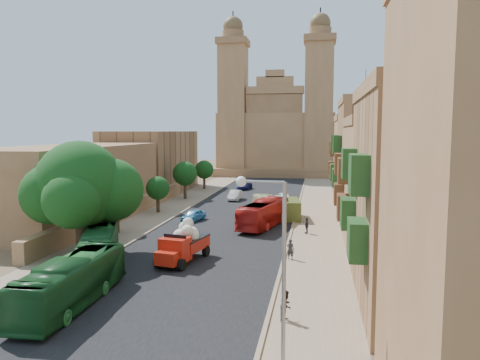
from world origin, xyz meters
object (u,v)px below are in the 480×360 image
(street_tree_d, at_px, (204,170))
(church, at_px, (277,133))
(pedestrian_a, at_px, (290,249))
(pedestrian_c, at_px, (307,226))
(pedestrian_b, at_px, (286,305))
(bus_red_east, at_px, (264,214))
(car_white_b, at_px, (283,197))
(car_white_a, at_px, (235,195))
(car_blue_b, at_px, (241,184))
(bus_green_south, at_px, (72,282))
(ficus_tree, at_px, (81,188))
(streetlamp, at_px, (273,249))
(olive_pickup, at_px, (289,209))
(bus_cream_east, at_px, (270,206))
(red_truck, at_px, (183,243))
(bus_green_north, at_px, (99,248))
(street_tree_b, at_px, (158,188))
(street_tree_a, at_px, (117,205))
(car_blue_a, at_px, (193,215))
(car_dkblue, at_px, (245,186))
(street_tree_c, at_px, (185,174))

(street_tree_d, bearing_deg, church, 71.91)
(pedestrian_a, height_order, pedestrian_c, pedestrian_a)
(pedestrian_b, bearing_deg, bus_red_east, 27.99)
(car_white_b, bearing_deg, car_white_a, -23.33)
(car_blue_b, bearing_deg, bus_green_south, -113.46)
(ficus_tree, relative_size, streetlamp, 1.13)
(olive_pickup, distance_m, bus_cream_east, 2.60)
(red_truck, xyz_separation_m, bus_green_north, (-5.86, -2.14, -0.08))
(street_tree_b, distance_m, bus_green_north, 23.32)
(olive_pickup, distance_m, car_white_b, 13.06)
(street_tree_d, bearing_deg, streetlamp, -73.54)
(street_tree_a, distance_m, car_blue_a, 9.55)
(church, relative_size, bus_red_east, 3.60)
(car_blue_b, bearing_deg, streetlamp, -102.56)
(bus_cream_east, height_order, pedestrian_a, bus_cream_east)
(street_tree_d, bearing_deg, red_truck, -78.21)
(pedestrian_c, bearing_deg, car_dkblue, -178.37)
(ficus_tree, relative_size, street_tree_b, 2.08)
(car_white_a, bearing_deg, streetlamp, -76.53)
(car_blue_a, relative_size, car_white_b, 0.95)
(street_tree_c, height_order, car_white_a, street_tree_c)
(car_blue_a, xyz_separation_m, car_white_a, (1.84, 16.37, 0.08))
(bus_cream_east, bearing_deg, bus_green_south, 50.30)
(pedestrian_a, distance_m, pedestrian_c, 9.63)
(street_tree_a, xyz_separation_m, olive_pickup, (16.31, 10.61, -1.72))
(bus_cream_east, bearing_deg, pedestrian_b, 73.00)
(bus_green_north, relative_size, bus_cream_east, 1.18)
(bus_green_north, bearing_deg, bus_red_east, 36.05)
(church, relative_size, bus_green_south, 3.56)
(car_blue_a, bearing_deg, car_blue_b, 105.76)
(car_dkblue, relative_size, pedestrian_c, 2.71)
(street_tree_d, height_order, bus_red_east, street_tree_d)
(street_tree_b, relative_size, car_blue_a, 1.20)
(bus_cream_east, bearing_deg, car_blue_b, -98.10)
(bus_red_east, bearing_deg, street_tree_a, 34.82)
(bus_cream_east, bearing_deg, street_tree_c, -65.47)
(red_truck, bearing_deg, bus_cream_east, 77.34)
(bus_red_east, height_order, bus_cream_east, bus_red_east)
(car_white_b, bearing_deg, streetlamp, 71.02)
(pedestrian_b, bearing_deg, streetlamp, -164.10)
(church, relative_size, red_truck, 6.08)
(street_tree_b, xyz_separation_m, car_dkblue, (7.13, 24.08, -2.36))
(street_tree_b, bearing_deg, streetlamp, -63.79)
(street_tree_d, bearing_deg, street_tree_a, -90.00)
(red_truck, height_order, car_blue_a, red_truck)
(bus_red_east, bearing_deg, olive_pickup, -100.09)
(red_truck, height_order, pedestrian_b, red_truck)
(pedestrian_c, bearing_deg, bus_red_east, -137.20)
(car_white_b, bearing_deg, red_truck, 58.07)
(bus_red_east, bearing_deg, bus_cream_east, -76.22)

